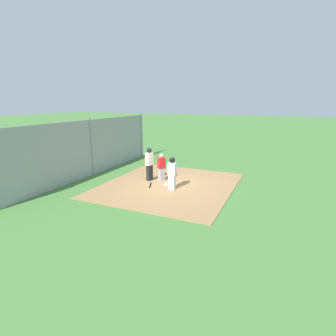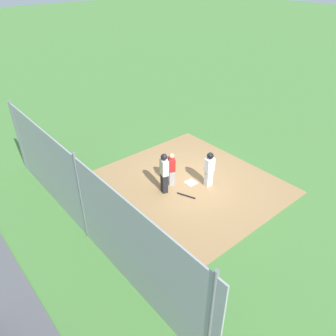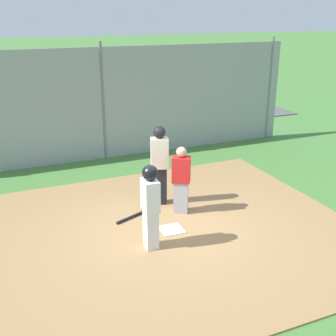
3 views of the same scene
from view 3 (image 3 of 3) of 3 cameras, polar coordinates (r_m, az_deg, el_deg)
name	(u,v)px [view 3 (image 3 of 3)]	position (r m, az deg, el deg)	size (l,w,h in m)	color
ground_plane	(172,231)	(8.56, 0.51, -8.47)	(140.00, 140.00, 0.00)	#477A38
dirt_infield	(172,231)	(8.55, 0.51, -8.38)	(7.20, 6.40, 0.03)	#9E774C
home_plate	(172,230)	(8.54, 0.51, -8.23)	(0.44, 0.44, 0.02)	white
catcher	(181,180)	(8.97, 1.76, -1.55)	(0.46, 0.41, 1.47)	#9E9EA3
umpire	(160,164)	(9.33, -1.14, 0.60)	(0.44, 0.36, 1.79)	black
runner	(150,202)	(7.58, -2.37, -4.56)	(0.28, 0.39, 1.60)	silver
baseball_bat	(132,217)	(9.02, -4.87, -6.52)	(0.06, 0.06, 0.80)	black
backstop_fence	(103,105)	(12.45, -8.69, 8.39)	(12.00, 0.10, 3.35)	#93999E
parking_lot	(73,120)	(17.50, -12.59, 6.24)	(18.00, 5.20, 0.04)	#515156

